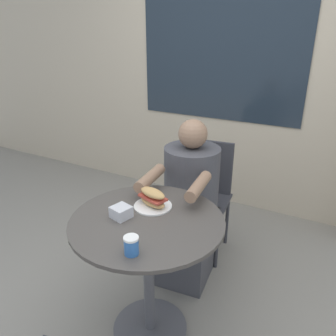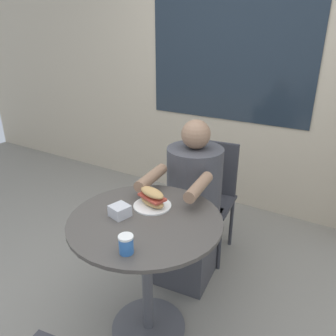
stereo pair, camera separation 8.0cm
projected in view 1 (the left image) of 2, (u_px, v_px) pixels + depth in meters
name	position (u px, v px, depth m)	size (l,w,h in m)	color
ground_plane	(150.00, 328.00, 1.95)	(8.00, 8.00, 0.00)	gray
storefront_wall	(253.00, 61.00, 2.87)	(8.00, 0.09, 2.80)	#B7A88E
cafe_table	(148.00, 251.00, 1.74)	(0.79, 0.79, 0.76)	#47423D
diner_chair	(206.00, 187.00, 2.54)	(0.42, 0.42, 0.87)	#333338
seated_diner	(189.00, 212.00, 2.27)	(0.43, 0.69, 1.13)	#424247
sandwich_on_plate	(153.00, 199.00, 1.76)	(0.21, 0.21, 0.10)	white
drink_cup	(131.00, 245.00, 1.39)	(0.07, 0.07, 0.08)	#336BB7
napkin_box	(121.00, 212.00, 1.67)	(0.11, 0.11, 0.06)	silver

